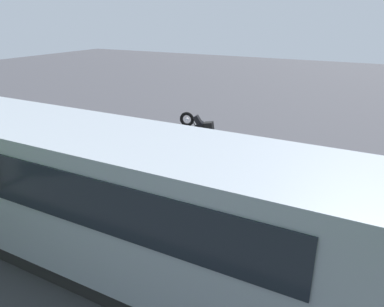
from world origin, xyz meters
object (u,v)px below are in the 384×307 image
at_px(tour_bus, 103,200).
at_px(spectator_far_left, 233,191).
at_px(traffic_cone, 249,165).
at_px(spectator_right, 121,165).
at_px(stunt_motorcycle, 203,131).
at_px(parked_motorcycle_silver, 196,217).
at_px(spectator_centre, 155,172).
at_px(spectator_left, 195,182).

height_order(tour_bus, spectator_far_left, tour_bus).
relative_size(spectator_far_left, traffic_cone, 2.74).
distance_m(tour_bus, spectator_right, 3.55).
xyz_separation_m(stunt_motorcycle, traffic_cone, (-2.28, 0.75, -0.76)).
bearing_deg(traffic_cone, tour_bus, 80.54).
distance_m(stunt_motorcycle, traffic_cone, 2.51).
bearing_deg(parked_motorcycle_silver, traffic_cone, -88.15).
bearing_deg(parked_motorcycle_silver, spectator_right, -15.24).
xyz_separation_m(tour_bus, spectator_far_left, (-1.91, -2.95, -0.62)).
distance_m(tour_bus, spectator_centre, 3.14).
distance_m(tour_bus, spectator_left, 3.07).
relative_size(spectator_right, parked_motorcycle_silver, 0.84).
height_order(spectator_far_left, spectator_left, spectator_left).
bearing_deg(spectator_far_left, tour_bus, 57.12).
distance_m(tour_bus, spectator_far_left, 3.57).
height_order(spectator_left, spectator_centre, spectator_left).
height_order(spectator_far_left, spectator_centre, spectator_centre).
bearing_deg(spectator_centre, traffic_cone, -116.46).
xyz_separation_m(spectator_centre, traffic_cone, (-1.74, -3.50, -0.73)).
bearing_deg(stunt_motorcycle, tour_bus, 99.33).
relative_size(tour_bus, spectator_right, 6.47).
xyz_separation_m(spectator_far_left, stunt_motorcycle, (3.10, -4.31, 0.04)).
relative_size(stunt_motorcycle, traffic_cone, 3.07).
height_order(tour_bus, traffic_cone, tour_bus).
distance_m(spectator_left, stunt_motorcycle, 4.77).
height_order(spectator_right, stunt_motorcycle, stunt_motorcycle).
relative_size(spectator_centre, traffic_cone, 2.76).
relative_size(spectator_right, traffic_cone, 2.74).
relative_size(spectator_centre, parked_motorcycle_silver, 0.85).
bearing_deg(spectator_right, parked_motorcycle_silver, 164.76).
bearing_deg(spectator_left, traffic_cone, -95.05).
distance_m(spectator_far_left, stunt_motorcycle, 5.31).
xyz_separation_m(spectator_left, parked_motorcycle_silver, (-0.46, 0.83, -0.58)).
relative_size(parked_motorcycle_silver, stunt_motorcycle, 1.06).
distance_m(spectator_left, parked_motorcycle_silver, 1.11).
xyz_separation_m(tour_bus, parked_motorcycle_silver, (-1.23, -2.09, -1.16)).
relative_size(spectator_left, spectator_right, 1.03).
distance_m(tour_bus, traffic_cone, 6.74).
height_order(spectator_centre, traffic_cone, spectator_centre).
bearing_deg(spectator_far_left, spectator_centre, -1.28).
relative_size(spectator_left, traffic_cone, 2.83).
relative_size(spectator_centre, stunt_motorcycle, 0.90).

